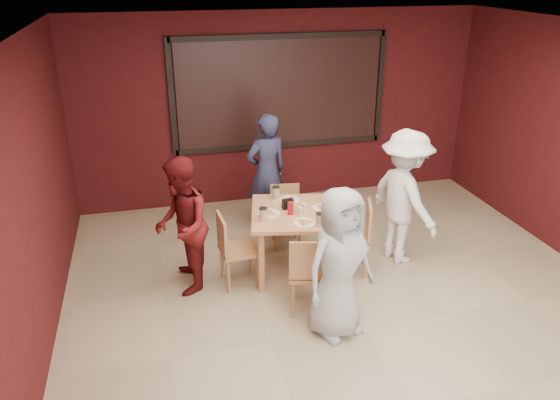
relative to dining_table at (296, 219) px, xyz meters
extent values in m
plane|color=tan|center=(0.37, -1.21, -0.70)|extent=(7.00, 7.00, 0.00)
cube|color=black|center=(0.37, 2.24, 0.95)|extent=(3.00, 0.02, 1.50)
cube|color=tan|center=(0.00, 0.00, 0.08)|extent=(1.20, 1.20, 0.04)
cylinder|color=tan|center=(-0.31, 0.48, -0.32)|extent=(0.07, 0.07, 0.76)
cylinder|color=tan|center=(0.48, 0.31, -0.32)|extent=(0.07, 0.07, 0.76)
cylinder|color=tan|center=(-0.48, -0.31, -0.32)|extent=(0.07, 0.07, 0.76)
cylinder|color=tan|center=(0.31, -0.48, -0.32)|extent=(0.07, 0.07, 0.76)
cylinder|color=silver|center=(0.00, -0.32, 0.11)|extent=(0.26, 0.26, 0.01)
cone|color=gold|center=(0.00, -0.32, 0.12)|extent=(0.23, 0.23, 0.02)
cylinder|color=beige|center=(0.14, -0.42, 0.17)|extent=(0.09, 0.09, 0.14)
cylinder|color=black|center=(0.14, -0.42, 0.25)|extent=(0.09, 0.09, 0.01)
cylinder|color=silver|center=(0.00, 0.32, 0.11)|extent=(0.26, 0.26, 0.01)
cone|color=gold|center=(0.00, 0.32, 0.12)|extent=(0.23, 0.23, 0.02)
cylinder|color=beige|center=(-0.14, 0.42, 0.17)|extent=(0.09, 0.09, 0.14)
cylinder|color=black|center=(-0.14, 0.42, 0.25)|extent=(0.09, 0.09, 0.01)
cylinder|color=silver|center=(-0.32, 0.00, 0.11)|extent=(0.26, 0.26, 0.01)
cone|color=gold|center=(-0.32, 0.00, 0.12)|extent=(0.23, 0.23, 0.02)
cylinder|color=beige|center=(-0.42, -0.14, 0.17)|extent=(0.09, 0.09, 0.14)
cylinder|color=black|center=(-0.42, -0.14, 0.25)|extent=(0.09, 0.09, 0.01)
cylinder|color=silver|center=(0.32, 0.00, 0.11)|extent=(0.26, 0.26, 0.01)
cone|color=gold|center=(0.32, 0.00, 0.12)|extent=(0.23, 0.23, 0.02)
cylinder|color=beige|center=(0.42, 0.14, 0.17)|extent=(0.09, 0.09, 0.14)
cylinder|color=black|center=(0.42, 0.14, 0.25)|extent=(0.09, 0.09, 0.01)
cylinder|color=silver|center=(0.09, -0.03, 0.15)|extent=(0.06, 0.06, 0.10)
cylinder|color=silver|center=(0.02, -0.09, 0.14)|extent=(0.05, 0.05, 0.08)
cylinder|color=#B80D16|center=(-0.08, -0.05, 0.17)|extent=(0.07, 0.07, 0.15)
cube|color=black|center=(-0.08, 0.10, 0.16)|extent=(0.13, 0.08, 0.11)
cube|color=#B97448|center=(-0.06, -0.74, -0.26)|extent=(0.53, 0.53, 0.04)
cylinder|color=#B97448|center=(0.16, -0.61, -0.49)|extent=(0.04, 0.04, 0.42)
cylinder|color=#B97448|center=(-0.18, -0.52, -0.49)|extent=(0.04, 0.04, 0.42)
cylinder|color=#B97448|center=(0.07, -0.95, -0.49)|extent=(0.04, 0.04, 0.42)
cylinder|color=#B97448|center=(-0.27, -0.86, -0.49)|extent=(0.04, 0.04, 0.42)
cube|color=#B97448|center=(-0.11, -0.93, -0.01)|extent=(0.43, 0.15, 0.41)
cube|color=#B97448|center=(0.07, 0.71, -0.31)|extent=(0.42, 0.42, 0.04)
cylinder|color=#B97448|center=(-0.10, 0.58, -0.51)|extent=(0.03, 0.03, 0.37)
cylinder|color=#B97448|center=(0.20, 0.54, -0.51)|extent=(0.03, 0.03, 0.37)
cylinder|color=#B97448|center=(-0.06, 0.88, -0.51)|extent=(0.03, 0.03, 0.37)
cylinder|color=#B97448|center=(0.24, 0.84, -0.51)|extent=(0.03, 0.03, 0.37)
cube|color=#B97448|center=(0.09, 0.88, -0.10)|extent=(0.38, 0.08, 0.36)
cube|color=#B97448|center=(-0.68, -0.06, -0.27)|extent=(0.44, 0.44, 0.04)
cylinder|color=#B97448|center=(-0.50, -0.22, -0.50)|extent=(0.04, 0.04, 0.40)
cylinder|color=#B97448|center=(-0.53, 0.12, -0.50)|extent=(0.04, 0.04, 0.40)
cylinder|color=#B97448|center=(-0.84, -0.24, -0.50)|extent=(0.04, 0.04, 0.40)
cylinder|color=#B97448|center=(-0.86, 0.10, -0.50)|extent=(0.04, 0.04, 0.40)
cube|color=#B97448|center=(-0.87, -0.07, -0.04)|extent=(0.06, 0.42, 0.39)
cube|color=#B97448|center=(0.65, -0.10, -0.27)|extent=(0.54, 0.54, 0.04)
cylinder|color=#B97448|center=(0.54, 0.12, -0.49)|extent=(0.04, 0.04, 0.41)
cylinder|color=#B97448|center=(0.43, -0.20, -0.49)|extent=(0.04, 0.04, 0.41)
cylinder|color=#B97448|center=(0.86, 0.00, -0.49)|extent=(0.04, 0.04, 0.41)
cylinder|color=#B97448|center=(0.75, -0.32, -0.49)|extent=(0.04, 0.04, 0.41)
cube|color=#B97448|center=(0.82, -0.16, -0.03)|extent=(0.17, 0.41, 0.40)
imported|color=#AFAFAF|center=(0.09, -1.18, 0.07)|extent=(0.87, 0.72, 1.54)
imported|color=#2C304E|center=(-0.06, 1.28, 0.11)|extent=(0.66, 0.52, 1.61)
imported|color=maroon|center=(-1.29, -0.01, 0.07)|extent=(0.62, 0.78, 1.54)
imported|color=white|center=(1.33, 0.01, 0.13)|extent=(0.85, 1.18, 1.65)
camera|label=1|loc=(-1.54, -5.40, 2.69)|focal=35.00mm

